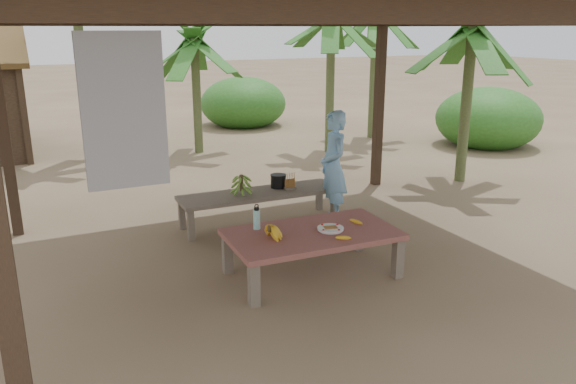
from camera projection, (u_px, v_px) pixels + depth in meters
name	position (u px, v px, depth m)	size (l,w,h in m)	color
ground	(287.00, 259.00, 6.52)	(80.00, 80.00, 0.00)	brown
pavilion	(287.00, 9.00, 5.72)	(6.60, 5.60, 2.95)	black
work_table	(312.00, 237.00, 6.00)	(1.84, 1.08, 0.50)	brown
bench	(260.00, 196.00, 7.62)	(2.21, 0.66, 0.45)	brown
ripe_banana_bunch	(269.00, 232.00, 5.76)	(0.25, 0.22, 0.15)	yellow
plate	(330.00, 229.00, 6.01)	(0.28, 0.28, 0.04)	white
loose_banana_front	(343.00, 238.00, 5.74)	(0.04, 0.18, 0.04)	yellow
loose_banana_side	(356.00, 222.00, 6.22)	(0.04, 0.16, 0.04)	yellow
water_flask	(257.00, 219.00, 6.03)	(0.07, 0.07, 0.28)	#3DBEB7
green_banana_stalk	(241.00, 184.00, 7.46)	(0.25, 0.25, 0.28)	#598C2D
cooking_pot	(278.00, 181.00, 7.79)	(0.21, 0.21, 0.18)	black
skewer_rack	(290.00, 181.00, 7.69)	(0.18, 0.08, 0.24)	#A57F47
woman	(333.00, 167.00, 7.63)	(0.56, 0.37, 1.54)	#7BB6E9
banana_plant_ne	(331.00, 28.00, 11.52)	(1.80, 1.80, 3.07)	#596638
banana_plant_n	(195.00, 52.00, 11.56)	(1.80, 1.80, 2.59)	#596638
banana_plant_e	(472.00, 43.00, 9.25)	(1.80, 1.80, 2.83)	#596638
banana_plant_far	(376.00, 24.00, 13.04)	(1.80, 1.80, 3.16)	#596638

